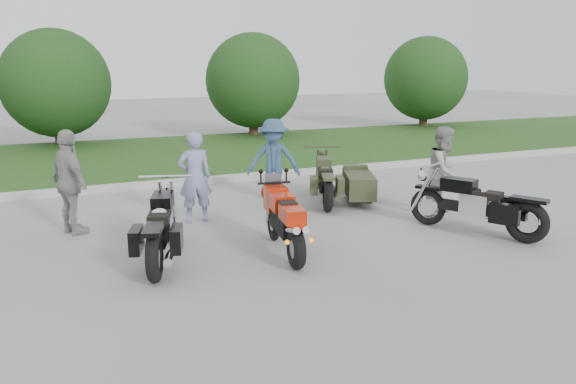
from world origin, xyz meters
name	(u,v)px	position (x,y,z in m)	size (l,w,h in m)	color
ground	(308,262)	(0.00, 0.00, 0.00)	(80.00, 80.00, 0.00)	#9F9F99
curb	(203,181)	(0.00, 6.00, 0.07)	(60.00, 0.30, 0.15)	#B3B1A8
grass_strip	(169,155)	(0.00, 10.15, 0.07)	(60.00, 8.00, 0.14)	#356021
tree_mid_left	(56,83)	(-3.00, 13.50, 2.19)	(3.60, 3.60, 4.00)	#3F2B1C
tree_mid_right	(253,81)	(4.00, 13.50, 2.19)	(3.60, 3.60, 4.00)	#3F2B1C
tree_far_right	(425,78)	(12.00, 13.50, 2.19)	(3.60, 3.60, 4.00)	#3F2B1C
sportbike_red	(285,220)	(-0.17, 0.47, 0.55)	(0.53, 1.98, 0.94)	black
cruiser_left	(161,231)	(-1.97, 0.85, 0.48)	(0.87, 2.37, 0.94)	black
cruiser_right	(481,208)	(3.30, 0.09, 0.47)	(1.28, 2.19, 0.93)	black
cruiser_sidecar	(345,183)	(2.24, 2.95, 0.42)	(1.65, 2.22, 0.90)	black
person_stripe	(195,177)	(-0.98, 2.77, 0.84)	(0.61, 0.40, 1.68)	#8183B0
person_grey	(444,171)	(3.54, 1.43, 0.86)	(0.83, 0.65, 1.71)	#979893
person_denim	(274,160)	(0.96, 3.76, 0.87)	(1.12, 0.65, 1.74)	#334F6C
person_back	(70,182)	(-3.10, 2.89, 0.90)	(1.06, 0.44, 1.81)	gray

